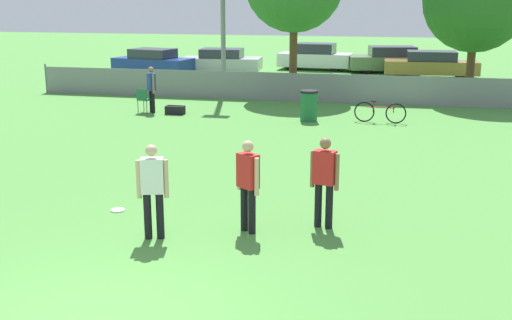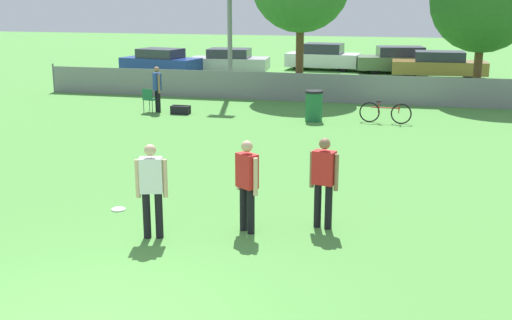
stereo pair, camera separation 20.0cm
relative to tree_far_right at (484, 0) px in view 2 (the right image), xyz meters
name	(u,v)px [view 2 (the right image)]	position (x,y,z in m)	size (l,w,h in m)	color
fence_backline	(313,88)	(-6.17, -1.83, -3.29)	(22.38, 0.07, 1.21)	gray
tree_far_right	(484,0)	(0.00, 0.00, 0.00)	(3.99, 3.99, 5.84)	brown
player_thrower_red	(324,177)	(-3.83, -15.63, -2.91)	(0.52, 0.31, 1.63)	black
player_receiver_white	(152,185)	(-6.55, -16.79, -2.91)	(0.52, 0.32, 1.63)	black
player_defender_red	(247,181)	(-5.08, -16.14, -2.91)	(0.45, 0.40, 1.63)	black
spectator_in_blue	(157,86)	(-11.14, -5.37, -2.93)	(0.40, 0.42, 1.61)	black
frisbee_disc	(118,209)	(-7.78, -15.60, -3.83)	(0.27, 0.27, 0.03)	white
folding_chair_sideline	(149,98)	(-11.39, -5.50, -3.33)	(0.49, 0.49, 0.85)	#333338
bicycle_sideline	(385,113)	(-3.22, -5.54, -3.50)	(1.67, 0.44, 0.71)	black
trash_bin	(314,106)	(-5.52, -5.72, -3.33)	(0.59, 0.59, 1.01)	#1E6638
gear_bag_sideline	(181,110)	(-10.23, -5.53, -3.69)	(0.64, 0.35, 0.31)	black
parked_car_blue	(161,62)	(-15.29, 5.22, -3.17)	(4.37, 2.54, 1.34)	black
parked_car_silver	(229,61)	(-11.96, 6.62, -3.20)	(4.27, 2.14, 1.30)	black
parked_car_white	(323,57)	(-7.35, 9.44, -3.15)	(4.11, 2.02, 1.45)	black
parked_car_olive	(400,60)	(-3.16, 9.03, -3.17)	(4.83, 2.66, 1.39)	black
parked_car_tan	(439,65)	(-1.20, 6.96, -3.17)	(4.62, 1.83, 1.34)	black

